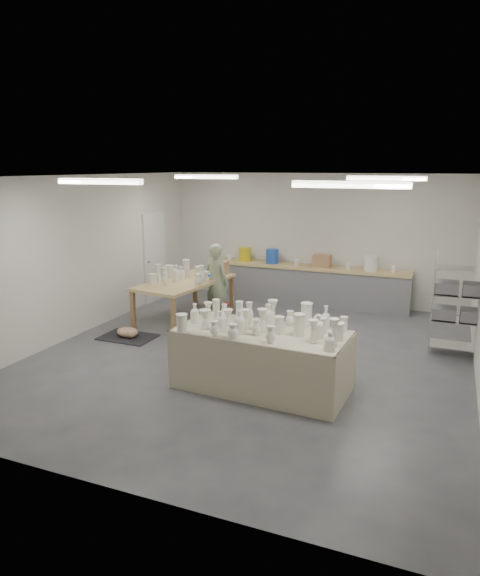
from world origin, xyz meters
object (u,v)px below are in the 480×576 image
at_px(work_table, 187,279).
at_px(potter, 217,282).
at_px(drying_table, 262,358).
at_px(red_stool, 222,305).

height_order(work_table, potter, potter).
bearing_deg(potter, drying_table, 143.06).
bearing_deg(red_stool, drying_table, -57.05).
distance_m(work_table, red_stool, 0.97).
relative_size(drying_table, red_stool, 7.23).
bearing_deg(drying_table, potter, 128.63).
distance_m(drying_table, red_stool, 3.77).
bearing_deg(red_stool, potter, -90.00).
bearing_deg(drying_table, work_table, 137.90).
bearing_deg(work_table, potter, 28.30).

